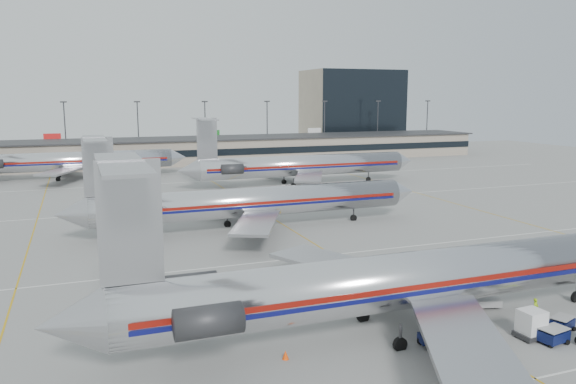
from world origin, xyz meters
name	(u,v)px	position (x,y,z in m)	size (l,w,h in m)	color
ground	(380,284)	(0.00, 0.00, 0.00)	(260.00, 260.00, 0.00)	gray
apron_markings	(332,255)	(0.00, 10.00, 0.01)	(160.00, 0.15, 0.02)	silver
terminal	(182,151)	(0.00, 97.97, 3.16)	(162.00, 17.00, 6.25)	gray
light_mast_row	(172,126)	(0.00, 112.00, 8.58)	(163.60, 0.40, 15.28)	#38383D
distant_building	(351,109)	(62.00, 128.00, 12.50)	(30.00, 20.00, 25.00)	tan
jet_foreground	(409,279)	(-3.24, -9.36, 3.76)	(49.54, 29.17, 12.97)	silver
jet_second_row	(247,202)	(-5.05, 24.02, 3.49)	(46.01, 27.09, 12.04)	silver
jet_third_row	(299,165)	(14.23, 55.03, 3.73)	(46.99, 28.90, 12.85)	silver
jet_back_row	(68,161)	(-26.21, 78.89, 3.62)	(45.63, 28.07, 12.48)	silver
tug_left	(434,334)	(-2.96, -12.22, 0.82)	(2.40, 1.55, 1.81)	#0B123D
cart_inner	(562,323)	(7.09, -13.18, 0.51)	(1.99, 1.68, 0.96)	#0B123D
cart_outer	(553,335)	(4.76, -14.64, 0.57)	(2.08, 1.59, 1.07)	#0B123D
uld_container	(531,324)	(3.98, -13.47, 1.00)	(1.98, 1.69, 1.99)	#2D2D30
belt_loader	(477,300)	(4.26, -7.59, 0.61)	(4.45, 2.27, 2.28)	gray
ramp_worker_near	(535,308)	(6.95, -10.80, 0.76)	(0.55, 0.36, 1.52)	#98CD13
cone_left	(285,355)	(-12.83, -10.52, 0.29)	(0.42, 0.42, 0.58)	#FE4708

